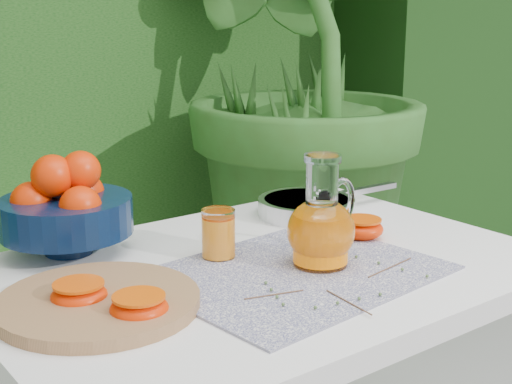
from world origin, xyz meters
TOP-DOWN VIEW (x-y plane):
  - potted_plant_right at (0.92, 1.14)m, footprint 2.32×2.32m
  - white_table at (-0.04, 0.02)m, footprint 1.00×0.70m
  - placemat at (-0.02, -0.05)m, footprint 0.52×0.42m
  - cutting_board at (-0.36, 0.01)m, footprint 0.34×0.34m
  - fruit_bowl at (-0.30, 0.29)m, footprint 0.26×0.26m
  - juice_pitcher at (0.03, -0.05)m, footprint 0.18×0.15m
  - juice_tumbler at (-0.09, 0.09)m, footprint 0.07×0.07m
  - saute_pan at (0.23, 0.21)m, footprint 0.38×0.22m
  - orange_halves at (-0.17, -0.00)m, footprint 0.70×0.21m
  - thyme_sprigs at (-0.01, -0.16)m, footprint 0.36×0.20m

SIDE VIEW (x-z plane):
  - white_table at x=-0.04m, z-range 0.29..1.04m
  - placemat at x=-0.02m, z-range 0.75..0.75m
  - thyme_sprigs at x=-0.01m, z-range 0.75..0.76m
  - cutting_board at x=-0.36m, z-range 0.75..0.77m
  - orange_halves at x=-0.17m, z-range 0.75..0.79m
  - saute_pan at x=0.23m, z-range 0.75..0.79m
  - juice_tumbler at x=-0.09m, z-range 0.75..0.84m
  - juice_pitcher at x=0.03m, z-range 0.72..0.92m
  - fruit_bowl at x=-0.30m, z-range 0.74..0.94m
  - potted_plant_right at x=0.92m, z-range 0.00..1.99m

